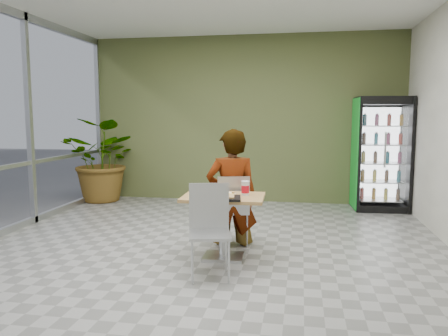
# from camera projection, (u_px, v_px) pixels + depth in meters

# --- Properties ---
(ground) EXTENTS (7.00, 7.00, 0.00)m
(ground) POSITION_uv_depth(u_px,v_px,m) (204.00, 257.00, 5.21)
(ground) COLOR gray
(ground) RESTS_ON ground
(room_envelope) EXTENTS (6.00, 7.00, 3.20)m
(room_envelope) POSITION_uv_depth(u_px,v_px,m) (203.00, 122.00, 5.01)
(room_envelope) COLOR silver
(room_envelope) RESTS_ON ground
(dining_table) EXTENTS (0.95, 0.68, 0.75)m
(dining_table) POSITION_uv_depth(u_px,v_px,m) (223.00, 214.00, 5.08)
(dining_table) COLOR #A47B46
(dining_table) RESTS_ON ground
(chair_far) EXTENTS (0.49, 0.50, 0.92)m
(chair_far) POSITION_uv_depth(u_px,v_px,m) (233.00, 205.00, 5.60)
(chair_far) COLOR #ABADB0
(chair_far) RESTS_ON ground
(chair_near) EXTENTS (0.52, 0.52, 0.96)m
(chair_near) POSITION_uv_depth(u_px,v_px,m) (209.00, 222.00, 4.58)
(chair_near) COLOR #ABADB0
(chair_near) RESTS_ON ground
(seated_woman) EXTENTS (0.75, 0.58, 1.81)m
(seated_woman) POSITION_uv_depth(u_px,v_px,m) (232.00, 199.00, 5.64)
(seated_woman) COLOR black
(seated_woman) RESTS_ON ground
(pizza_plate) EXTENTS (0.35, 0.30, 0.03)m
(pizza_plate) POSITION_uv_depth(u_px,v_px,m) (225.00, 193.00, 5.11)
(pizza_plate) COLOR silver
(pizza_plate) RESTS_ON dining_table
(soda_cup) EXTENTS (0.09, 0.09, 0.17)m
(soda_cup) POSITION_uv_depth(u_px,v_px,m) (245.00, 188.00, 5.07)
(soda_cup) COLOR silver
(soda_cup) RESTS_ON dining_table
(napkin_stack) EXTENTS (0.18, 0.18, 0.02)m
(napkin_stack) POSITION_uv_depth(u_px,v_px,m) (204.00, 196.00, 4.97)
(napkin_stack) COLOR silver
(napkin_stack) RESTS_ON dining_table
(cafeteria_tray) EXTENTS (0.48, 0.38, 0.03)m
(cafeteria_tray) POSITION_uv_depth(u_px,v_px,m) (221.00, 198.00, 4.84)
(cafeteria_tray) COLOR black
(cafeteria_tray) RESTS_ON dining_table
(beverage_fridge) EXTENTS (0.95, 0.75, 2.00)m
(beverage_fridge) POSITION_uv_depth(u_px,v_px,m) (381.00, 154.00, 7.72)
(beverage_fridge) COLOR black
(beverage_fridge) RESTS_ON ground
(potted_plant) EXTENTS (1.64, 1.48, 1.62)m
(potted_plant) POSITION_uv_depth(u_px,v_px,m) (104.00, 160.00, 8.51)
(potted_plant) COLOR #2B6227
(potted_plant) RESTS_ON ground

